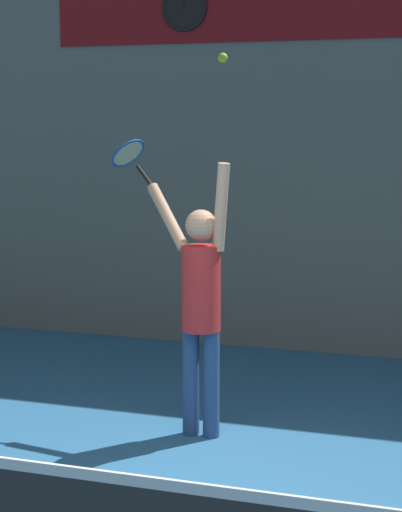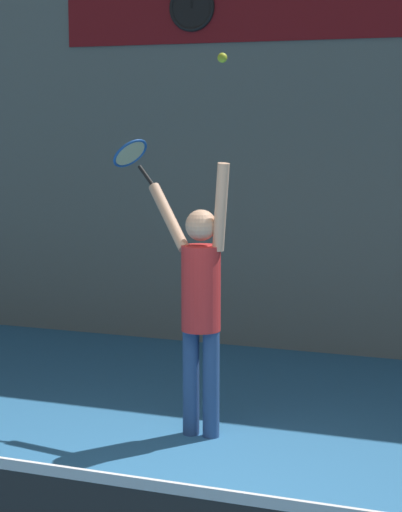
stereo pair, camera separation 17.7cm
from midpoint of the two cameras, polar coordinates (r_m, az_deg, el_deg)
The scene contains 6 objects.
back_wall at distance 9.67m, azimuth 7.31°, elevation 8.66°, with size 18.00×0.10×5.00m.
sponsor_banner at distance 9.68m, azimuth 7.36°, elevation 15.27°, with size 6.00×0.02×0.74m.
scoreboard_clock at distance 10.08m, azimuth -1.56°, elevation 15.06°, with size 0.51×0.05×0.51m.
tennis_player at distance 7.09m, azimuth -0.76°, elevation -2.58°, with size 0.83×0.52×2.13m.
tennis_racket at distance 7.61m, azimuth -5.10°, elevation 6.19°, with size 0.44×0.38×0.39m.
tennis_ball at distance 6.83m, azimuth 0.59°, elevation 12.10°, with size 0.07×0.07×0.07m.
Camera 1 is at (1.84, -4.95, 2.44)m, focal length 65.00 mm.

